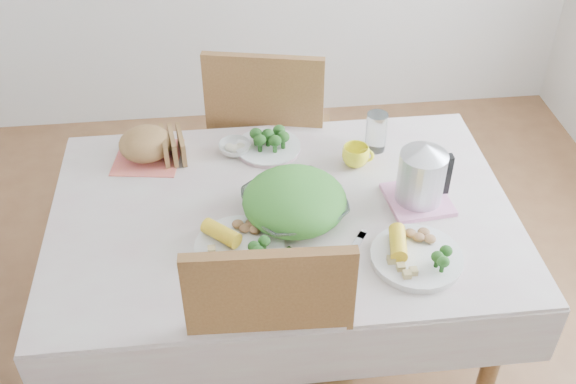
{
  "coord_description": "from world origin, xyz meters",
  "views": [
    {
      "loc": [
        -0.17,
        -1.65,
        2.19
      ],
      "look_at": [
        0.02,
        0.02,
        0.82
      ],
      "focal_mm": 42.0,
      "sensor_mm": 36.0,
      "label": 1
    }
  ],
  "objects": [
    {
      "name": "bread_loaf",
      "position": [
        -0.45,
        0.34,
        0.82
      ],
      "size": [
        0.22,
        0.21,
        0.11
      ],
      "primitive_type": "ellipsoid",
      "rotation": [
        0.0,
        0.0,
        -0.19
      ],
      "color": "olive",
      "rests_on": "napkin"
    },
    {
      "name": "napkin",
      "position": [
        -0.45,
        0.34,
        0.76
      ],
      "size": [
        0.26,
        0.26,
        0.0
      ],
      "primitive_type": "cube",
      "rotation": [
        0.0,
        0.0,
        -0.15
      ],
      "color": "#DF6558",
      "rests_on": "tablecloth"
    },
    {
      "name": "tablecloth",
      "position": [
        0.0,
        0.0,
        0.76
      ],
      "size": [
        1.5,
        1.0,
        0.01
      ],
      "primitive_type": "cube",
      "color": "beige",
      "rests_on": "dining_table"
    },
    {
      "name": "knife",
      "position": [
        0.05,
        -0.25,
        0.76
      ],
      "size": [
        0.17,
        0.07,
        0.0
      ],
      "primitive_type": "cube",
      "rotation": [
        0.0,
        0.0,
        1.84
      ],
      "color": "silver",
      "rests_on": "tablecloth"
    },
    {
      "name": "pink_tray",
      "position": [
        0.45,
        -0.0,
        0.77
      ],
      "size": [
        0.22,
        0.22,
        0.02
      ],
      "primitive_type": "cube",
      "rotation": [
        0.0,
        0.0,
        0.1
      ],
      "color": "pink",
      "rests_on": "tablecloth"
    },
    {
      "name": "chair_far",
      "position": [
        0.03,
        0.73,
        0.47
      ],
      "size": [
        0.56,
        0.56,
        1.05
      ],
      "primitive_type": "cube",
      "rotation": [
        0.0,
        0.0,
        2.93
      ],
      "color": "brown",
      "rests_on": "floor"
    },
    {
      "name": "dinner_plate_right",
      "position": [
        0.37,
        -0.27,
        0.77
      ],
      "size": [
        0.38,
        0.38,
        0.02
      ],
      "primitive_type": "cylinder",
      "rotation": [
        0.0,
        0.0,
        -0.53
      ],
      "color": "white",
      "rests_on": "tablecloth"
    },
    {
      "name": "broccoli_plate",
      "position": [
        -0.02,
        0.34,
        0.77
      ],
      "size": [
        0.27,
        0.27,
        0.02
      ],
      "primitive_type": "cylinder",
      "rotation": [
        0.0,
        0.0,
        0.14
      ],
      "color": "beige",
      "rests_on": "tablecloth"
    },
    {
      "name": "electric_kettle",
      "position": [
        0.45,
        -0.0,
        0.88
      ],
      "size": [
        0.16,
        0.16,
        0.21
      ],
      "primitive_type": "cylinder",
      "rotation": [
        0.0,
        0.0,
        0.07
      ],
      "color": "#B2B5BA",
      "rests_on": "pink_tray"
    },
    {
      "name": "fork_right",
      "position": [
        0.19,
        -0.22,
        0.76
      ],
      "size": [
        0.13,
        0.18,
        0.0
      ],
      "primitive_type": "cube",
      "rotation": [
        0.0,
        0.0,
        -0.58
      ],
      "color": "silver",
      "rests_on": "tablecloth"
    },
    {
      "name": "salad_bowl",
      "position": [
        0.03,
        -0.03,
        0.8
      ],
      "size": [
        0.4,
        0.4,
        0.08
      ],
      "primitive_type": "imported",
      "rotation": [
        0.0,
        0.0,
        0.35
      ],
      "color": "white",
      "rests_on": "tablecloth"
    },
    {
      "name": "glass_tumbler",
      "position": [
        0.37,
        0.31,
        0.83
      ],
      "size": [
        0.09,
        0.09,
        0.15
      ],
      "primitive_type": "cylinder",
      "rotation": [
        0.0,
        0.0,
        0.27
      ],
      "color": "white",
      "rests_on": "tablecloth"
    },
    {
      "name": "yellow_mug",
      "position": [
        0.28,
        0.22,
        0.8
      ],
      "size": [
        0.13,
        0.13,
        0.08
      ],
      "primitive_type": "imported",
      "rotation": [
        0.0,
        0.0,
        -0.43
      ],
      "color": "yellow",
      "rests_on": "tablecloth"
    },
    {
      "name": "fruit_bowl",
      "position": [
        -0.14,
        0.34,
        0.78
      ],
      "size": [
        0.14,
        0.14,
        0.04
      ],
      "primitive_type": "imported",
      "rotation": [
        0.0,
        0.0,
        0.28
      ],
      "color": "white",
      "rests_on": "tablecloth"
    },
    {
      "name": "dining_table",
      "position": [
        0.0,
        0.0,
        0.38
      ],
      "size": [
        1.4,
        0.9,
        0.75
      ],
      "primitive_type": "cube",
      "color": "brown",
      "rests_on": "floor"
    },
    {
      "name": "dinner_plate_left",
      "position": [
        -0.15,
        -0.17,
        0.77
      ],
      "size": [
        0.37,
        0.37,
        0.02
      ],
      "primitive_type": "cylinder",
      "rotation": [
        0.0,
        0.0,
        0.47
      ],
      "color": "white",
      "rests_on": "tablecloth"
    },
    {
      "name": "fork_left",
      "position": [
        0.06,
        -0.28,
        0.76
      ],
      "size": [
        0.14,
        0.19,
        0.0
      ],
      "primitive_type": "cube",
      "rotation": [
        0.0,
        0.0,
        0.58
      ],
      "color": "silver",
      "rests_on": "tablecloth"
    },
    {
      "name": "floor",
      "position": [
        0.0,
        0.0,
        0.0
      ],
      "size": [
        3.6,
        3.6,
        0.0
      ],
      "primitive_type": "plane",
      "color": "brown",
      "rests_on": "ground"
    }
  ]
}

